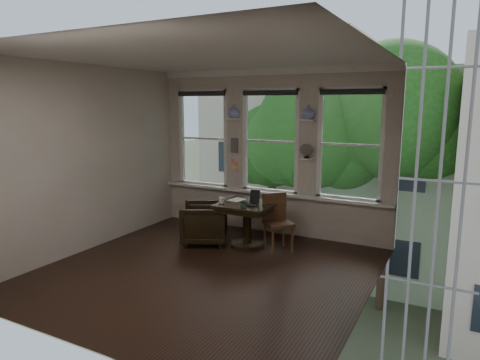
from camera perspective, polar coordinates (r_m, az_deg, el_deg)
The scene contains 25 objects.
ground at distance 6.33m, azimuth -4.40°, elevation -11.97°, with size 4.50×4.50×0.00m, color black.
ceiling at distance 5.90m, azimuth -4.81°, elevation 16.16°, with size 4.50×4.50×0.00m, color silver.
wall_back at distance 7.90m, azimuth 4.16°, elevation 3.73°, with size 4.50×4.50×0.00m, color beige.
wall_front at distance 4.23m, azimuth -21.09°, elevation -2.50°, with size 4.50×4.50×0.00m, color beige.
wall_left at distance 7.37m, azimuth -19.57°, elevation 2.71°, with size 4.50×4.50×0.00m, color beige.
wall_right at distance 5.11m, azimuth 17.28°, elevation -0.22°, with size 4.50×4.50×0.00m, color beige.
window_left at distance 8.57m, azimuth -4.78°, elevation 5.55°, with size 1.10×0.12×1.90m, color white, non-canonical shape.
window_center at distance 7.89m, azimuth 4.18°, elevation 5.17°, with size 1.10×0.12×1.90m, color white, non-canonical shape.
window_right at distance 7.43m, azimuth 14.52°, elevation 4.57°, with size 1.10×0.12×1.90m, color white, non-canonical shape.
shelf_left at distance 8.09m, azimuth -0.83°, elevation 8.16°, with size 0.26×0.16×0.03m, color white.
shelf_right at distance 7.51m, azimuth 9.04°, elevation 7.89°, with size 0.26×0.16×0.03m, color white.
intercom at distance 8.15m, azimuth -0.72°, elevation 4.65°, with size 0.14×0.06×0.28m, color #59544F.
sticky_notes at distance 8.19m, azimuth -0.69°, elevation 2.22°, with size 0.16×0.01×0.24m, color pink, non-canonical shape.
desk_fan at distance 7.53m, azimuth 8.87°, elevation 3.55°, with size 0.20×0.20×0.24m, color #59544F, non-canonical shape.
vase_left at distance 8.09m, azimuth -0.83°, elevation 9.15°, with size 0.24×0.24×0.25m, color white.
vase_right at distance 7.50m, azimuth 9.07°, elevation 8.95°, with size 0.24×0.24×0.25m, color white.
table at distance 7.21m, azimuth 0.96°, elevation -5.99°, with size 0.90×0.90×0.75m, color black, non-canonical shape.
armchair_left at distance 7.42m, azimuth -4.84°, elevation -5.75°, with size 0.75×0.77×0.70m, color black.
cushion_red at distance 7.40m, azimuth -4.85°, elevation -5.01°, with size 0.45×0.45×0.06m, color maroon.
side_chair_right at distance 7.03m, azimuth 5.16°, elevation -5.75°, with size 0.42×0.42×0.92m, color #48271A, non-canonical shape.
laptop at distance 6.95m, azimuth 0.85°, elevation -3.31°, with size 0.30×0.20×0.02m, color black.
mug at distance 7.10m, azimuth -2.46°, elevation -2.72°, with size 0.11×0.11×0.10m, color white.
drinking_glass at distance 6.78m, azimuth 0.48°, elevation -3.36°, with size 0.12×0.12×0.09m, color white.
tablet at distance 7.10m, azimuth 2.00°, elevation -2.22°, with size 0.16×0.02×0.22m, color black.
papers at distance 7.36m, azimuth -0.43°, elevation -2.63°, with size 0.22×0.30×0.00m, color silver.
Camera 1 is at (3.14, -4.95, 2.37)m, focal length 32.00 mm.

